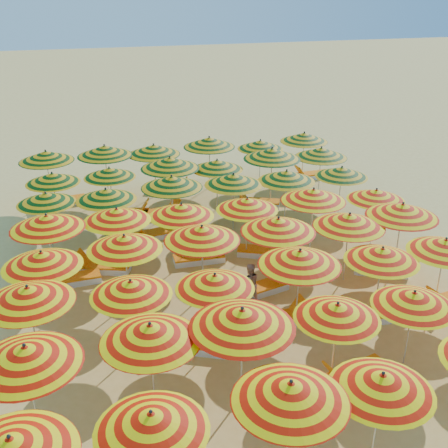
{
  "coord_description": "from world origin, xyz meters",
  "views": [
    {
      "loc": [
        -4.12,
        -15.32,
        9.03
      ],
      "look_at": [
        0.0,
        0.5,
        1.6
      ],
      "focal_mm": 45.0,
      "sensor_mm": 36.0,
      "label": 1
    }
  ],
  "objects_px": {
    "umbrella_9": "(337,311)",
    "beachgoer_b": "(249,284)",
    "umbrella_2": "(291,392)",
    "lounger_18": "(64,201)",
    "umbrella_36": "(52,178)",
    "umbrella_37": "(109,173)",
    "umbrella_10": "(414,299)",
    "umbrella_31": "(106,195)",
    "umbrella_24": "(47,222)",
    "umbrella_1": "(151,422)",
    "umbrella_33": "(233,180)",
    "lounger_17": "(258,202)",
    "umbrella_32": "(172,182)",
    "lounger_4": "(194,344)",
    "umbrella_34": "(287,176)",
    "umbrella_47": "(304,137)",
    "umbrella_7": "(150,333)",
    "umbrella_39": "(217,165)",
    "umbrella_8": "(242,318)",
    "lounger_6": "(362,316)",
    "umbrella_44": "(154,150)",
    "lounger_8": "(263,288)",
    "lounger_10": "(71,279)",
    "umbrella_25": "(117,215)",
    "umbrella_3": "(382,383)",
    "umbrella_17": "(445,246)",
    "umbrella_23": "(402,210)",
    "lounger_9": "(382,269)",
    "lounger_19": "(169,189)",
    "umbrella_29": "(376,195)",
    "umbrella_45": "(209,142)",
    "lounger_14": "(158,233)",
    "umbrella_41": "(321,153)",
    "umbrella_42": "(46,156)",
    "umbrella_16": "(382,255)",
    "umbrella_28": "(313,195)",
    "umbrella_18": "(42,259)",
    "lounger_5": "(278,320)",
    "umbrella_30": "(46,198)",
    "umbrella_15": "(300,258)",
    "umbrella_22": "(349,221)",
    "umbrella_26": "(181,210)",
    "umbrella_27": "(247,204)",
    "lounger_15": "(128,213)",
    "umbrella_0": "(11,448)",
    "lounger_2": "(355,375)",
    "lounger_20": "(312,175)",
    "lounger_13": "(264,252)",
    "umbrella_13": "(131,288)",
    "umbrella_38": "(170,163)",
    "umbrella_14": "(215,282)",
    "umbrella_40": "(272,154)",
    "lounger_16": "(160,213)"
  },
  "relations": [
    {
      "from": "umbrella_9",
      "to": "beachgoer_b",
      "type": "height_order",
      "value": "umbrella_9"
    },
    {
      "from": "umbrella_2",
      "to": "lounger_18",
      "type": "xyz_separation_m",
      "value": [
        -4.17,
        15.43,
        -1.91
      ]
    },
    {
      "from": "umbrella_36",
      "to": "umbrella_37",
      "type": "height_order",
      "value": "umbrella_36"
    },
    {
      "from": "umbrella_10",
      "to": "umbrella_31",
      "type": "relative_size",
      "value": 0.77
    },
    {
      "from": "umbrella_24",
      "to": "umbrella_1",
      "type": "bearing_deg",
      "value": -77.53
    },
    {
      "from": "umbrella_33",
      "to": "lounger_17",
      "type": "height_order",
      "value": "umbrella_33"
    },
    {
      "from": "umbrella_32",
      "to": "lounger_4",
      "type": "height_order",
      "value": "umbrella_32"
    },
    {
      "from": "umbrella_24",
      "to": "umbrella_33",
      "type": "bearing_deg",
      "value": 20.58
    },
    {
      "from": "umbrella_34",
      "to": "umbrella_47",
      "type": "distance_m",
      "value": 5.42
    },
    {
      "from": "umbrella_7",
      "to": "umbrella_39",
      "type": "height_order",
      "value": "umbrella_7"
    },
    {
      "from": "umbrella_8",
      "to": "lounger_18",
      "type": "bearing_deg",
      "value": 106.67
    },
    {
      "from": "umbrella_1",
      "to": "lounger_6",
      "type": "distance_m",
      "value": 8.01
    },
    {
      "from": "umbrella_44",
      "to": "umbrella_47",
      "type": "xyz_separation_m",
      "value": [
        6.97,
        0.37,
        -0.05
      ]
    },
    {
      "from": "lounger_8",
      "to": "lounger_10",
      "type": "relative_size",
      "value": 1.03
    },
    {
      "from": "umbrella_7",
      "to": "umbrella_25",
      "type": "bearing_deg",
      "value": 91.35
    },
    {
      "from": "umbrella_3",
      "to": "umbrella_39",
      "type": "bearing_deg",
      "value": 89.6
    },
    {
      "from": "umbrella_17",
      "to": "umbrella_47",
      "type": "distance_m",
      "value": 11.22
    },
    {
      "from": "umbrella_25",
      "to": "umbrella_23",
      "type": "bearing_deg",
      "value": -14.33
    },
    {
      "from": "lounger_9",
      "to": "lounger_19",
      "type": "relative_size",
      "value": 1.0
    },
    {
      "from": "umbrella_29",
      "to": "umbrella_33",
      "type": "xyz_separation_m",
      "value": [
        -4.49,
        2.42,
        0.12
      ]
    },
    {
      "from": "umbrella_10",
      "to": "umbrella_25",
      "type": "height_order",
      "value": "umbrella_25"
    },
    {
      "from": "umbrella_31",
      "to": "umbrella_33",
      "type": "height_order",
      "value": "umbrella_33"
    },
    {
      "from": "umbrella_3",
      "to": "umbrella_45",
      "type": "distance_m",
      "value": 15.88
    },
    {
      "from": "lounger_14",
      "to": "umbrella_41",
      "type": "bearing_deg",
      "value": -176.27
    },
    {
      "from": "umbrella_42",
      "to": "beachgoer_b",
      "type": "bearing_deg",
      "value": -58.66
    },
    {
      "from": "umbrella_16",
      "to": "umbrella_37",
      "type": "relative_size",
      "value": 1.08
    },
    {
      "from": "umbrella_23",
      "to": "umbrella_28",
      "type": "height_order",
      "value": "umbrella_23"
    },
    {
      "from": "umbrella_18",
      "to": "lounger_5",
      "type": "distance_m",
      "value": 6.61
    },
    {
      "from": "umbrella_17",
      "to": "umbrella_44",
      "type": "relative_size",
      "value": 0.92
    },
    {
      "from": "umbrella_8",
      "to": "umbrella_30",
      "type": "relative_size",
      "value": 1.11
    },
    {
      "from": "umbrella_15",
      "to": "umbrella_22",
      "type": "xyz_separation_m",
      "value": [
        2.37,
        1.93,
        -0.02
      ]
    },
    {
      "from": "umbrella_26",
      "to": "lounger_9",
      "type": "bearing_deg",
      "value": -19.97
    },
    {
      "from": "umbrella_27",
      "to": "lounger_6",
      "type": "height_order",
      "value": "umbrella_27"
    },
    {
      "from": "lounger_15",
      "to": "umbrella_15",
      "type": "bearing_deg",
      "value": -51.86
    },
    {
      "from": "umbrella_44",
      "to": "umbrella_0",
      "type": "bearing_deg",
      "value": -106.17
    },
    {
      "from": "umbrella_33",
      "to": "lounger_2",
      "type": "xyz_separation_m",
      "value": [
        0.53,
        -9.06,
        -1.85
      ]
    },
    {
      "from": "umbrella_47",
      "to": "lounger_20",
      "type": "xyz_separation_m",
      "value": [
        0.5,
        0.02,
        -1.88
      ]
    },
    {
      "from": "umbrella_24",
      "to": "lounger_13",
      "type": "distance_m",
      "value": 7.23
    },
    {
      "from": "umbrella_13",
      "to": "lounger_20",
      "type": "relative_size",
      "value": 1.46
    },
    {
      "from": "umbrella_22",
      "to": "umbrella_32",
      "type": "bearing_deg",
      "value": 134.89
    },
    {
      "from": "umbrella_38",
      "to": "lounger_5",
      "type": "height_order",
      "value": "umbrella_38"
    },
    {
      "from": "umbrella_14",
      "to": "lounger_9",
      "type": "height_order",
      "value": "umbrella_14"
    },
    {
      "from": "umbrella_40",
      "to": "umbrella_10",
      "type": "bearing_deg",
      "value": -90.98
    },
    {
      "from": "umbrella_0",
      "to": "umbrella_14",
      "type": "height_order",
      "value": "umbrella_0"
    },
    {
      "from": "umbrella_13",
      "to": "umbrella_44",
      "type": "distance_m",
      "value": 11.05
    },
    {
      "from": "umbrella_1",
      "to": "umbrella_10",
      "type": "distance_m",
      "value": 7.04
    },
    {
      "from": "umbrella_25",
      "to": "lounger_17",
      "type": "xyz_separation_m",
      "value": [
        6.04,
        4.16,
        -1.84
      ]
    },
    {
      "from": "lounger_9",
      "to": "lounger_16",
      "type": "distance_m",
      "value": 9.01
    },
    {
      "from": "lounger_13",
      "to": "umbrella_16",
      "type": "bearing_deg",
      "value": -41.73
    },
    {
      "from": "umbrella_13",
      "to": "umbrella_22",
      "type": "bearing_deg",
      "value": 16.63
    }
  ]
}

